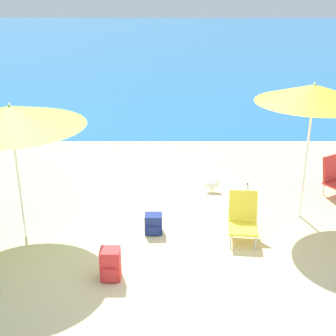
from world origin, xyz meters
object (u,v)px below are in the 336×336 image
beach_chair_red (335,176)px  seagull (212,185)px  backpack_red (110,264)px  backpack_navy (153,224)px  beach_chair_yellow (243,217)px  water_bottle (247,190)px  beach_umbrella_lime (10,116)px  beach_umbrella_yellow (313,94)px

beach_chair_red → seagull: bearing=145.3°
backpack_red → backpack_navy: bearing=66.2°
beach_chair_yellow → water_bottle: (0.32, 1.57, -0.27)m
beach_chair_yellow → seagull: bearing=106.2°
backpack_navy → seagull: (1.05, 1.53, -0.01)m
beach_chair_red → backpack_navy: size_ratio=2.31×
beach_chair_red → water_bottle: (-1.59, 0.00, -0.27)m
beach_chair_red → seagull: size_ratio=2.68×
beach_umbrella_lime → seagull: (3.00, 1.64, -1.77)m
seagull → beach_umbrella_yellow: bearing=-35.6°
beach_umbrella_lime → beach_umbrella_yellow: 4.43m
beach_chair_yellow → beach_chair_red: 2.47m
beach_umbrella_yellow → backpack_red: size_ratio=5.22×
beach_umbrella_lime → backpack_red: (1.43, -1.08, -1.70)m
backpack_navy → beach_umbrella_yellow: bearing=12.8°
beach_umbrella_yellow → seagull: beach_umbrella_yellow is taller
backpack_navy → water_bottle: backpack_navy is taller
backpack_red → beach_chair_yellow: bearing=29.1°
beach_chair_yellow → beach_umbrella_yellow: bearing=39.0°
backpack_red → water_bottle: (2.20, 2.61, -0.13)m
backpack_navy → beach_umbrella_lime: bearing=-176.6°
beach_chair_red → water_bottle: 1.61m
beach_chair_red → backpack_navy: bearing=171.6°
beach_umbrella_yellow → water_bottle: bearing=130.4°
beach_umbrella_lime → beach_chair_yellow: bearing=-0.6°
beach_chair_red → backpack_red: (-3.79, -2.61, -0.14)m
beach_umbrella_lime → seagull: bearing=28.7°
beach_chair_yellow → beach_chair_red: bearing=45.1°
backpack_red → beach_chair_red: bearing=34.5°
beach_chair_yellow → beach_chair_red: beach_chair_red is taller
beach_umbrella_lime → seagull: beach_umbrella_lime is taller
beach_umbrella_lime → water_bottle: bearing=22.9°
beach_umbrella_lime → beach_chair_yellow: beach_umbrella_lime is taller
beach_umbrella_yellow → beach_chair_red: 2.10m
beach_umbrella_yellow → backpack_navy: 3.13m
backpack_red → seagull: backpack_red is taller
beach_umbrella_yellow → seagull: size_ratio=8.37×
water_bottle → backpack_red: bearing=-130.1°
seagull → beach_umbrella_lime: bearing=-151.3°
beach_chair_red → water_bottle: size_ratio=3.42×
beach_umbrella_lime → water_bottle: 4.35m
beach_umbrella_lime → beach_umbrella_yellow: beach_umbrella_yellow is taller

